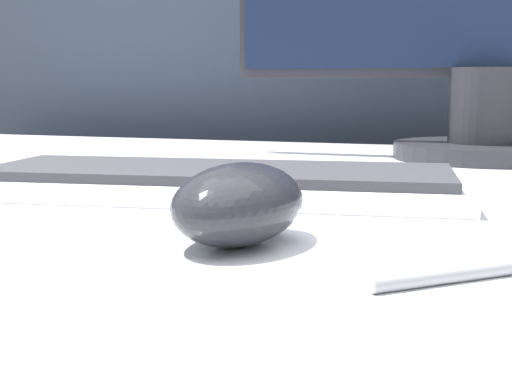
# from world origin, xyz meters

# --- Properties ---
(partition_panel) EXTENTS (5.00, 0.03, 1.20)m
(partition_panel) POSITION_xyz_m (0.00, 0.73, 0.60)
(partition_panel) COLOR #333D4C
(partition_panel) RESTS_ON ground_plane
(computer_mouse_near) EXTENTS (0.08, 0.11, 0.05)m
(computer_mouse_near) POSITION_xyz_m (-0.07, -0.11, 0.78)
(computer_mouse_near) COLOR #232328
(computer_mouse_near) RESTS_ON desk
(keyboard) EXTENTS (0.42, 0.20, 0.02)m
(keyboard) POSITION_xyz_m (-0.15, 0.06, 0.77)
(keyboard) COLOR white
(keyboard) RESTS_ON desk
(pen) EXTENTS (0.11, 0.10, 0.01)m
(pen) POSITION_xyz_m (0.07, -0.13, 0.76)
(pen) COLOR #99999E
(pen) RESTS_ON desk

